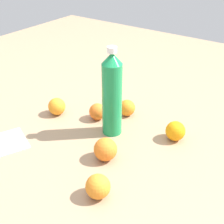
% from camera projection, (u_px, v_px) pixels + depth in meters
% --- Properties ---
extents(ground_plane, '(2.40, 2.40, 0.00)m').
position_uv_depth(ground_plane, '(100.00, 129.00, 1.12)').
color(ground_plane, '#9E7F60').
extents(water_bottle, '(0.07, 0.07, 0.31)m').
position_uv_depth(water_bottle, '(112.00, 94.00, 1.03)').
color(water_bottle, '#198C4C').
rests_on(water_bottle, ground_plane).
extents(orange_0, '(0.07, 0.07, 0.07)m').
position_uv_depth(orange_0, '(105.00, 149.00, 0.96)').
color(orange_0, orange).
rests_on(orange_0, ground_plane).
extents(orange_1, '(0.07, 0.07, 0.07)m').
position_uv_depth(orange_1, '(98.00, 186.00, 0.82)').
color(orange_1, orange).
rests_on(orange_1, ground_plane).
extents(orange_2, '(0.06, 0.06, 0.06)m').
position_uv_depth(orange_2, '(97.00, 112.00, 1.16)').
color(orange_2, orange).
rests_on(orange_2, ground_plane).
extents(orange_3, '(0.07, 0.07, 0.07)m').
position_uv_depth(orange_3, '(57.00, 106.00, 1.19)').
color(orange_3, orange).
rests_on(orange_3, ground_plane).
extents(orange_4, '(0.06, 0.06, 0.06)m').
position_uv_depth(orange_4, '(127.00, 108.00, 1.19)').
color(orange_4, orange).
rests_on(orange_4, ground_plane).
extents(orange_5, '(0.07, 0.07, 0.07)m').
position_uv_depth(orange_5, '(175.00, 131.00, 1.05)').
color(orange_5, orange).
rests_on(orange_5, ground_plane).
extents(folded_napkin, '(0.18, 0.17, 0.01)m').
position_uv_depth(folded_napkin, '(5.00, 142.00, 1.04)').
color(folded_napkin, '#99BFD8').
rests_on(folded_napkin, ground_plane).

